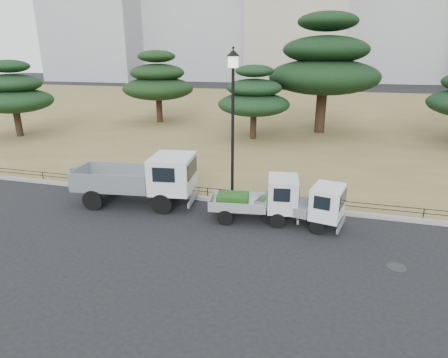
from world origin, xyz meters
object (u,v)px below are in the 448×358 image
(tarp_pile, at_px, (89,174))
(truck_large, at_px, (142,177))
(truck_kei_rear, at_px, (306,204))
(street_lamp, at_px, (233,101))
(truck_kei_front, at_px, (261,199))

(tarp_pile, bearing_deg, truck_large, -23.55)
(truck_large, height_order, truck_kei_rear, truck_large)
(truck_kei_rear, relative_size, street_lamp, 0.54)
(truck_kei_front, distance_m, truck_kei_rear, 1.75)
(truck_large, distance_m, truck_kei_rear, 7.06)
(truck_kei_rear, xyz_separation_m, tarp_pile, (-11.01, 1.96, -0.32))
(truck_kei_rear, relative_size, tarp_pile, 2.10)
(truck_kei_front, distance_m, tarp_pile, 9.48)
(truck_large, bearing_deg, street_lamp, 13.90)
(truck_large, distance_m, truck_kei_front, 5.30)
(truck_kei_front, relative_size, street_lamp, 0.56)
(truck_large, relative_size, truck_kei_rear, 1.56)
(street_lamp, bearing_deg, truck_kei_rear, -26.62)
(truck_kei_rear, bearing_deg, truck_large, -169.96)
(truck_kei_front, xyz_separation_m, truck_kei_rear, (1.75, 0.03, -0.05))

